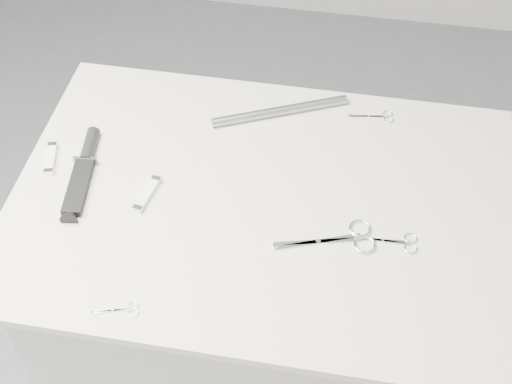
% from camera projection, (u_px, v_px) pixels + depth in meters
% --- Properties ---
extents(plinth, '(0.90, 0.60, 0.90)m').
position_uv_depth(plinth, '(262.00, 323.00, 1.76)').
color(plinth, '#B7B7B5').
rests_on(plinth, ground).
extents(display_board, '(1.00, 0.70, 0.02)m').
position_uv_depth(display_board, '(263.00, 203.00, 1.42)').
color(display_board, beige).
rests_on(display_board, plinth).
extents(large_shears, '(0.19, 0.10, 0.01)m').
position_uv_depth(large_shears, '(347.00, 238.00, 1.34)').
color(large_shears, silver).
rests_on(large_shears, display_board).
extents(embroidery_scissors_a, '(0.12, 0.05, 0.00)m').
position_uv_depth(embroidery_scissors_a, '(398.00, 242.00, 1.34)').
color(embroidery_scissors_a, silver).
rests_on(embroidery_scissors_a, display_board).
extents(embroidery_scissors_b, '(0.10, 0.04, 0.00)m').
position_uv_depth(embroidery_scissors_b, '(379.00, 117.00, 1.57)').
color(embroidery_scissors_b, silver).
rests_on(embroidery_scissors_b, display_board).
extents(tiny_scissors, '(0.08, 0.04, 0.00)m').
position_uv_depth(tiny_scissors, '(123.00, 310.00, 1.24)').
color(tiny_scissors, silver).
rests_on(tiny_scissors, display_board).
extents(sheathed_knife, '(0.07, 0.24, 0.03)m').
position_uv_depth(sheathed_knife, '(84.00, 168.00, 1.45)').
color(sheathed_knife, black).
rests_on(sheathed_knife, display_board).
extents(pocket_knife_a, '(0.04, 0.10, 0.01)m').
position_uv_depth(pocket_knife_a, '(147.00, 194.00, 1.41)').
color(pocket_knife_a, '#EDE6CF').
rests_on(pocket_knife_a, display_board).
extents(pocket_knife_b, '(0.04, 0.09, 0.01)m').
position_uv_depth(pocket_knife_b, '(51.00, 158.00, 1.48)').
color(pocket_knife_b, '#EDE6CF').
rests_on(pocket_knife_b, display_board).
extents(metal_rail, '(0.29, 0.15, 0.02)m').
position_uv_depth(metal_rail, '(280.00, 111.00, 1.57)').
color(metal_rail, gray).
rests_on(metal_rail, display_board).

